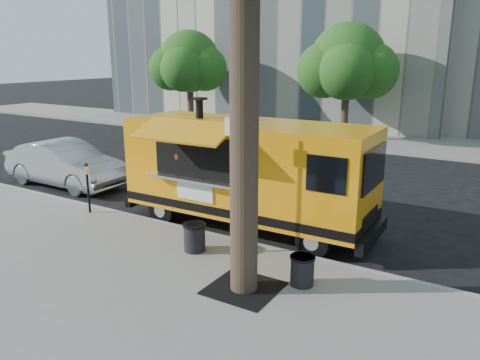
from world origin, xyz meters
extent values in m
plane|color=black|center=(0.00, 0.00, 0.00)|extent=(120.00, 120.00, 0.00)
cube|color=gray|center=(0.00, -4.00, 0.07)|extent=(60.00, 6.00, 0.15)
cube|color=#999993|center=(0.00, -0.93, 0.07)|extent=(60.00, 0.14, 0.16)
cube|color=gray|center=(0.00, 13.50, 0.07)|extent=(60.00, 5.00, 0.15)
cylinder|color=#33261C|center=(2.60, -2.80, 3.40)|extent=(0.48, 0.48, 6.50)
cube|color=black|center=(2.60, -2.80, 0.15)|extent=(1.20, 1.20, 0.02)
cylinder|color=#33261C|center=(-10.00, 12.30, 1.45)|extent=(0.36, 0.36, 2.60)
sphere|color=#154412|center=(-10.00, 12.30, 3.79)|extent=(3.42, 3.42, 3.42)
cylinder|color=#33261C|center=(-1.00, 12.70, 1.45)|extent=(0.36, 0.36, 2.60)
sphere|color=#154412|center=(-1.00, 12.70, 3.85)|extent=(3.60, 3.60, 3.60)
cylinder|color=silver|center=(1.55, -1.55, 1.65)|extent=(0.06, 0.06, 3.00)
cube|color=white|center=(1.55, -1.55, 2.80)|extent=(0.28, 0.02, 0.35)
cylinder|color=black|center=(-3.00, -1.35, 0.68)|extent=(0.06, 0.06, 1.05)
cube|color=silver|center=(-3.00, -1.35, 1.30)|extent=(0.10, 0.08, 0.22)
sphere|color=black|center=(-3.00, -1.35, 1.43)|extent=(0.11, 0.11, 0.11)
cube|color=#FF9C0D|center=(0.91, 0.20, 1.55)|extent=(6.04, 2.12, 2.17)
cube|color=black|center=(0.91, 0.20, 0.67)|extent=(6.06, 2.14, 0.20)
cube|color=black|center=(4.00, 0.25, 0.42)|extent=(0.21, 1.94, 0.28)
cube|color=black|center=(-2.18, 0.15, 0.42)|extent=(0.21, 1.94, 0.28)
cube|color=black|center=(3.94, 0.25, 1.90)|extent=(0.07, 1.63, 0.88)
cylinder|color=black|center=(3.00, -0.62, 0.37)|extent=(0.74, 0.27, 0.74)
cylinder|color=black|center=(2.98, 1.08, 0.37)|extent=(0.74, 0.27, 0.74)
cylinder|color=black|center=(-1.07, -0.68, 0.37)|extent=(0.74, 0.27, 0.74)
cylinder|color=black|center=(-1.09, 1.02, 0.37)|extent=(0.74, 0.27, 0.74)
cube|color=black|center=(0.09, -0.77, 1.90)|extent=(2.22, 0.21, 0.97)
cube|color=silver|center=(0.09, -0.93, 1.37)|extent=(2.43, 0.39, 0.06)
cube|color=#FF9C0D|center=(0.10, -1.26, 2.56)|extent=(2.33, 0.91, 0.39)
cube|color=white|center=(0.09, -0.85, 1.09)|extent=(1.02, 0.06, 0.46)
cylinder|color=black|center=(-0.48, 0.18, 2.87)|extent=(0.19, 0.19, 0.51)
sphere|color=silver|center=(0.54, 0.38, 2.68)|extent=(0.52, 0.52, 0.52)
sphere|color=maroon|center=(-0.42, -0.49, 1.85)|extent=(0.78, 0.78, 0.78)
cylinder|color=#FF590C|center=(-0.42, -0.72, 1.72)|extent=(0.32, 0.12, 0.31)
imported|color=#B5B7BD|center=(-6.13, 0.44, 0.73)|extent=(4.41, 1.55, 1.45)
cylinder|color=black|center=(3.42, -2.12, 0.43)|extent=(0.42, 0.42, 0.55)
cylinder|color=black|center=(3.42, -2.12, 0.68)|extent=(0.46, 0.46, 0.04)
cylinder|color=black|center=(0.85, -1.91, 0.45)|extent=(0.45, 0.45, 0.59)
cylinder|color=black|center=(0.85, -1.91, 0.72)|extent=(0.49, 0.49, 0.04)
camera|label=1|loc=(6.46, -9.27, 4.18)|focal=35.00mm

